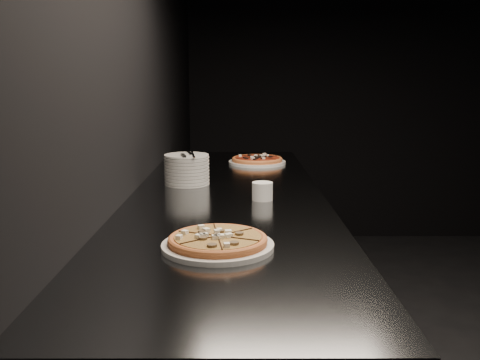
{
  "coord_description": "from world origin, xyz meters",
  "views": [
    {
      "loc": [
        -2.08,
        -2.01,
        1.36
      ],
      "look_at": [
        -2.08,
        -0.04,
        0.99
      ],
      "focal_mm": 40.0,
      "sensor_mm": 36.0,
      "label": 1
    }
  ],
  "objects_px": {
    "pizza_tomato": "(257,160)",
    "ramekin": "(262,191)",
    "counter": "(228,307)",
    "cutlery": "(188,154)",
    "plate_stack": "(187,169)",
    "pizza_mushroom": "(218,242)"
  },
  "relations": [
    {
      "from": "counter",
      "to": "pizza_tomato",
      "type": "xyz_separation_m",
      "value": [
        0.14,
        0.76,
        0.48
      ]
    },
    {
      "from": "ramekin",
      "to": "cutlery",
      "type": "bearing_deg",
      "value": 135.8
    },
    {
      "from": "pizza_tomato",
      "to": "ramekin",
      "type": "bearing_deg",
      "value": -90.6
    },
    {
      "from": "plate_stack",
      "to": "counter",
      "type": "bearing_deg",
      "value": -51.14
    },
    {
      "from": "counter",
      "to": "cutlery",
      "type": "height_order",
      "value": "cutlery"
    },
    {
      "from": "pizza_tomato",
      "to": "plate_stack",
      "type": "xyz_separation_m",
      "value": [
        -0.32,
        -0.55,
        0.04
      ]
    },
    {
      "from": "plate_stack",
      "to": "ramekin",
      "type": "bearing_deg",
      "value": -44.87
    },
    {
      "from": "plate_stack",
      "to": "cutlery",
      "type": "bearing_deg",
      "value": -62.38
    },
    {
      "from": "pizza_mushroom",
      "to": "cutlery",
      "type": "bearing_deg",
      "value": 100.4
    },
    {
      "from": "pizza_tomato",
      "to": "cutlery",
      "type": "bearing_deg",
      "value": -118.79
    },
    {
      "from": "pizza_mushroom",
      "to": "pizza_tomato",
      "type": "relative_size",
      "value": 0.99
    },
    {
      "from": "pizza_tomato",
      "to": "plate_stack",
      "type": "relative_size",
      "value": 1.86
    },
    {
      "from": "counter",
      "to": "pizza_mushroom",
      "type": "relative_size",
      "value": 7.1
    },
    {
      "from": "plate_stack",
      "to": "pizza_tomato",
      "type": "bearing_deg",
      "value": 59.98
    },
    {
      "from": "pizza_mushroom",
      "to": "ramekin",
      "type": "relative_size",
      "value": 4.53
    },
    {
      "from": "pizza_tomato",
      "to": "ramekin",
      "type": "height_order",
      "value": "ramekin"
    },
    {
      "from": "ramekin",
      "to": "plate_stack",
      "type": "bearing_deg",
      "value": 135.13
    },
    {
      "from": "pizza_tomato",
      "to": "plate_stack",
      "type": "distance_m",
      "value": 0.63
    },
    {
      "from": "pizza_mushroom",
      "to": "ramekin",
      "type": "bearing_deg",
      "value": 76.05
    },
    {
      "from": "counter",
      "to": "ramekin",
      "type": "xyz_separation_m",
      "value": [
        0.13,
        -0.09,
        0.49
      ]
    },
    {
      "from": "pizza_tomato",
      "to": "cutlery",
      "type": "xyz_separation_m",
      "value": [
        -0.31,
        -0.56,
        0.11
      ]
    },
    {
      "from": "counter",
      "to": "ramekin",
      "type": "height_order",
      "value": "ramekin"
    }
  ]
}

